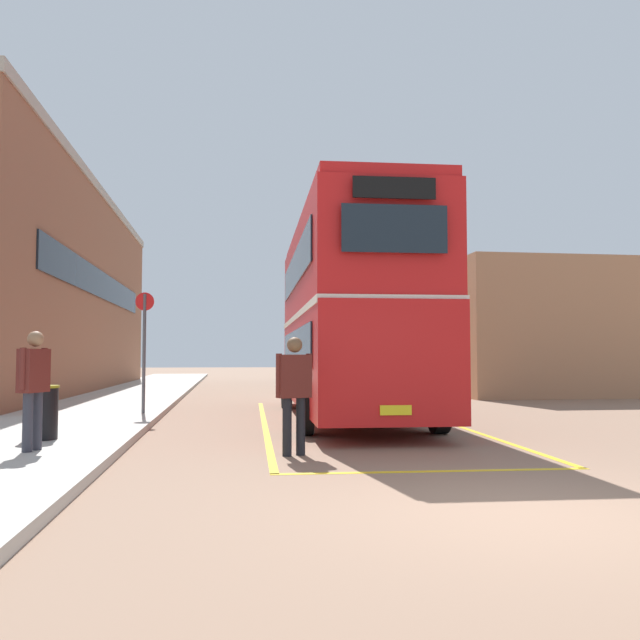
% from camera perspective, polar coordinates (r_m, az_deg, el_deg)
% --- Properties ---
extents(ground_plane, '(135.60, 135.60, 0.00)m').
position_cam_1_polar(ground_plane, '(20.67, 0.18, -7.32)').
color(ground_plane, '#846651').
extents(sidewalk_left, '(4.00, 57.60, 0.14)m').
position_cam_1_polar(sidewalk_left, '(23.14, -16.96, -6.56)').
color(sidewalk_left, '#B2ADA3').
rests_on(sidewalk_left, ground).
extents(brick_building_left, '(5.55, 24.86, 8.39)m').
position_cam_1_polar(brick_building_left, '(29.22, -23.61, 2.41)').
color(brick_building_left, brown).
rests_on(brick_building_left, ground).
extents(depot_building_right, '(8.06, 17.24, 5.11)m').
position_cam_1_polar(depot_building_right, '(32.58, 14.46, -1.20)').
color(depot_building_right, '#AD7A56').
rests_on(depot_building_right, ground).
extents(double_decker_bus, '(3.14, 10.75, 4.75)m').
position_cam_1_polar(double_decker_bus, '(16.04, 2.40, 0.46)').
color(double_decker_bus, black).
rests_on(double_decker_bus, ground).
extents(single_deck_bus, '(3.46, 8.79, 3.02)m').
position_cam_1_polar(single_deck_bus, '(37.55, 2.04, -2.94)').
color(single_deck_bus, black).
rests_on(single_deck_bus, ground).
extents(pedestrian_boarding, '(0.57, 0.39, 1.79)m').
position_cam_1_polar(pedestrian_boarding, '(10.05, -2.26, -5.73)').
color(pedestrian_boarding, black).
rests_on(pedestrian_boarding, ground).
extents(pedestrian_waiting_near, '(0.37, 0.55, 1.73)m').
position_cam_1_polar(pedestrian_waiting_near, '(10.41, -23.58, -4.87)').
color(pedestrian_waiting_near, '#2D2D38').
rests_on(pedestrian_waiting_near, sidewalk_left).
extents(litter_bin, '(0.54, 0.54, 0.88)m').
position_cam_1_polar(litter_bin, '(11.81, -22.98, -7.37)').
color(litter_bin, black).
rests_on(litter_bin, sidewalk_left).
extents(bus_stop_sign, '(0.44, 0.08, 2.90)m').
position_cam_1_polar(bus_stop_sign, '(16.35, -14.99, -1.76)').
color(bus_stop_sign, '#4C4C51').
rests_on(bus_stop_sign, sidewalk_left).
extents(bay_marking_yellow, '(4.67, 12.81, 0.01)m').
position_cam_1_polar(bay_marking_yellow, '(14.15, 3.75, -9.23)').
color(bay_marking_yellow, gold).
rests_on(bay_marking_yellow, ground).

